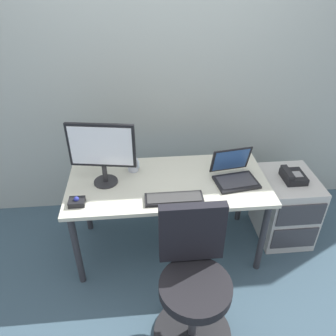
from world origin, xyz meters
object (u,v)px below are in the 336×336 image
object	(u,v)px
keyboard	(174,198)
cell_phone	(224,160)
monitor_main	(102,149)
laptop	(234,174)
desk_phone	(293,176)
office_chair	(193,285)
trackball_mouse	(77,202)
file_cabinet	(285,206)
coffee_mug	(133,165)

from	to	relation	value
keyboard	cell_phone	distance (m)	0.67
monitor_main	laptop	distance (m)	1.00
desk_phone	office_chair	xyz separation A→B (m)	(-0.94, -0.82, -0.19)
office_chair	trackball_mouse	size ratio (longest dim) A/B	8.76
office_chair	monitor_main	size ratio (longest dim) A/B	1.97
trackball_mouse	cell_phone	bearing A→B (deg)	21.91
file_cabinet	monitor_main	bearing A→B (deg)	-177.85
laptop	cell_phone	world-z (taller)	laptop
desk_phone	file_cabinet	bearing A→B (deg)	63.22
desk_phone	cell_phone	distance (m)	0.57
cell_phone	monitor_main	bearing A→B (deg)	-157.59
laptop	trackball_mouse	xyz separation A→B (m)	(-1.15, -0.19, -0.03)
desk_phone	laptop	xyz separation A→B (m)	(-0.52, -0.09, 0.12)
keyboard	trackball_mouse	bearing A→B (deg)	178.79
office_chair	cell_phone	bearing A→B (deg)	67.89
file_cabinet	office_chair	size ratio (longest dim) A/B	0.62
desk_phone	cell_phone	size ratio (longest dim) A/B	1.41
keyboard	laptop	size ratio (longest dim) A/B	1.18
desk_phone	office_chair	distance (m)	1.26
keyboard	file_cabinet	bearing A→B (deg)	17.17
keyboard	cell_phone	bearing A→B (deg)	45.16
file_cabinet	cell_phone	xyz separation A→B (m)	(-0.54, 0.16, 0.41)
cell_phone	office_chair	bearing A→B (deg)	-102.46
file_cabinet	laptop	distance (m)	0.71
laptop	cell_phone	distance (m)	0.27
monitor_main	trackball_mouse	world-z (taller)	monitor_main
monitor_main	coffee_mug	xyz separation A→B (m)	(0.21, 0.15, -0.24)
trackball_mouse	coffee_mug	xyz separation A→B (m)	(0.39, 0.39, 0.03)
laptop	coffee_mug	bearing A→B (deg)	165.39
trackball_mouse	office_chair	bearing A→B (deg)	-36.00
desk_phone	office_chair	world-z (taller)	office_chair
file_cabinet	trackball_mouse	distance (m)	1.76
laptop	file_cabinet	bearing A→B (deg)	11.48
coffee_mug	keyboard	bearing A→B (deg)	-55.19
keyboard	trackball_mouse	world-z (taller)	trackball_mouse
file_cabinet	laptop	xyz separation A→B (m)	(-0.53, -0.11, 0.45)
coffee_mug	cell_phone	xyz separation A→B (m)	(0.75, 0.07, -0.05)
file_cabinet	desk_phone	size ratio (longest dim) A/B	3.00
laptop	monitor_main	bearing A→B (deg)	176.97
office_chair	keyboard	xyz separation A→B (m)	(-0.07, 0.52, 0.27)
trackball_mouse	coffee_mug	distance (m)	0.55
desk_phone	monitor_main	xyz separation A→B (m)	(-1.49, -0.04, 0.35)
trackball_mouse	coffee_mug	size ratio (longest dim) A/B	1.08
file_cabinet	keyboard	xyz separation A→B (m)	(-1.01, -0.31, 0.41)
desk_phone	trackball_mouse	distance (m)	1.70
office_chair	keyboard	world-z (taller)	office_chair
file_cabinet	keyboard	distance (m)	1.14
coffee_mug	cell_phone	size ratio (longest dim) A/B	0.72
keyboard	laptop	distance (m)	0.52
file_cabinet	keyboard	bearing A→B (deg)	-162.83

